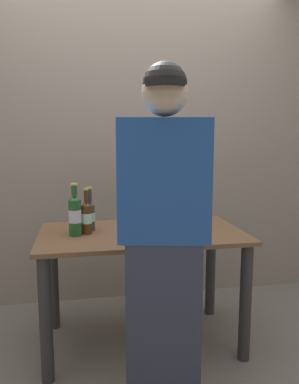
# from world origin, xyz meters

# --- Properties ---
(ground_plane) EXTENTS (8.00, 8.00, 0.00)m
(ground_plane) POSITION_xyz_m (0.00, 0.00, 0.00)
(ground_plane) COLOR slate
(ground_plane) RESTS_ON ground
(desk) EXTENTS (1.27, 0.73, 0.75)m
(desk) POSITION_xyz_m (0.00, 0.00, 0.59)
(desk) COLOR brown
(desk) RESTS_ON ground
(laptop) EXTENTS (0.33, 0.32, 0.23)m
(laptop) POSITION_xyz_m (0.25, 0.05, 0.80)
(laptop) COLOR black
(laptop) RESTS_ON desk
(beer_bottle_amber) EXTENTS (0.06, 0.06, 0.28)m
(beer_bottle_amber) POSITION_xyz_m (-0.32, 0.09, 0.85)
(beer_bottle_amber) COLOR #333333
(beer_bottle_amber) RESTS_ON desk
(beer_bottle_green) EXTENTS (0.06, 0.06, 0.28)m
(beer_bottle_green) POSITION_xyz_m (-0.34, 0.01, 0.85)
(beer_bottle_green) COLOR #472B14
(beer_bottle_green) RESTS_ON desk
(beer_bottle_brown) EXTENTS (0.08, 0.08, 0.32)m
(beer_bottle_brown) POSITION_xyz_m (-0.41, -0.03, 0.88)
(beer_bottle_brown) COLOR #1E5123
(beer_bottle_brown) RESTS_ON desk
(person_figure) EXTENTS (0.44, 0.32, 1.66)m
(person_figure) POSITION_xyz_m (0.00, -0.64, 0.87)
(person_figure) COLOR #2D3347
(person_figure) RESTS_ON ground
(back_wall) EXTENTS (6.00, 0.10, 2.60)m
(back_wall) POSITION_xyz_m (0.00, 0.78, 1.30)
(back_wall) COLOR gray
(back_wall) RESTS_ON ground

